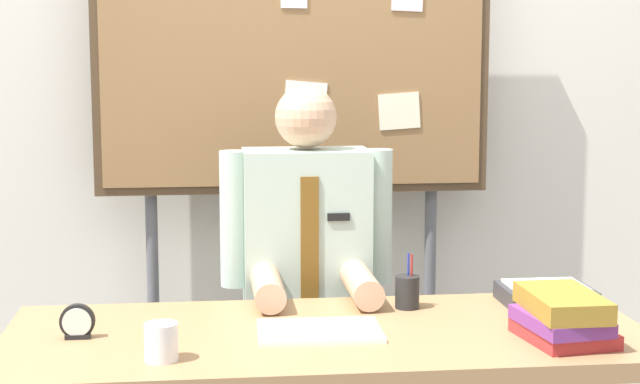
{
  "coord_description": "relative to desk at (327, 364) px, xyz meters",
  "views": [
    {
      "loc": [
        -0.3,
        -2.51,
        1.46
      ],
      "look_at": [
        0.0,
        0.17,
        1.09
      ],
      "focal_mm": 54.96,
      "sensor_mm": 36.0,
      "label": 1
    }
  ],
  "objects": [
    {
      "name": "person",
      "position": [
        0.0,
        0.56,
        -0.01
      ],
      "size": [
        0.55,
        0.56,
        1.37
      ],
      "color": "#2D2D33",
      "rests_on": "ground_plane"
    },
    {
      "name": "pen_holder",
      "position": [
        0.26,
        0.21,
        0.14
      ],
      "size": [
        0.07,
        0.07,
        0.16
      ],
      "color": "#262626",
      "rests_on": "desk"
    },
    {
      "name": "back_wall",
      "position": [
        0.0,
        1.21,
        0.71
      ],
      "size": [
        6.4,
        0.08,
        2.7
      ],
      "primitive_type": "cube",
      "color": "silver",
      "rests_on": "ground_plane"
    },
    {
      "name": "desk_clock",
      "position": [
        -0.65,
        0.01,
        0.13
      ],
      "size": [
        0.09,
        0.04,
        0.09
      ],
      "color": "black",
      "rests_on": "desk"
    },
    {
      "name": "desk",
      "position": [
        0.0,
        0.0,
        0.0
      ],
      "size": [
        1.71,
        0.71,
        0.74
      ],
      "color": "#9E754C",
      "rests_on": "ground_plane"
    },
    {
      "name": "bulletin_board",
      "position": [
        0.0,
        1.01,
        0.81
      ],
      "size": [
        1.42,
        0.09,
        2.0
      ],
      "color": "#4C3823",
      "rests_on": "ground_plane"
    },
    {
      "name": "book_stack",
      "position": [
        0.59,
        -0.16,
        0.15
      ],
      "size": [
        0.23,
        0.29,
        0.13
      ],
      "color": "#B22D2D",
      "rests_on": "desk"
    },
    {
      "name": "coffee_mug",
      "position": [
        -0.43,
        -0.21,
        0.14
      ],
      "size": [
        0.08,
        0.08,
        0.09
      ],
      "primitive_type": "cylinder",
      "color": "white",
      "rests_on": "desk"
    },
    {
      "name": "open_notebook",
      "position": [
        -0.02,
        -0.02,
        0.1
      ],
      "size": [
        0.33,
        0.23,
        0.01
      ],
      "primitive_type": "cube",
      "rotation": [
        0.0,
        0.0,
        -0.02
      ],
      "color": "white",
      "rests_on": "desk"
    },
    {
      "name": "paper_tray",
      "position": [
        0.68,
        0.22,
        0.12
      ],
      "size": [
        0.26,
        0.2,
        0.06
      ],
      "color": "#333338",
      "rests_on": "desk"
    }
  ]
}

